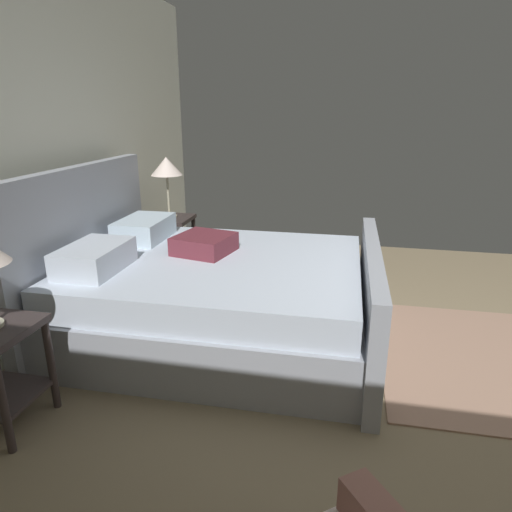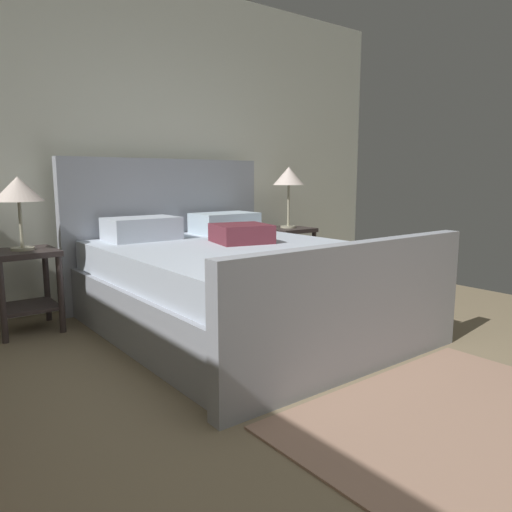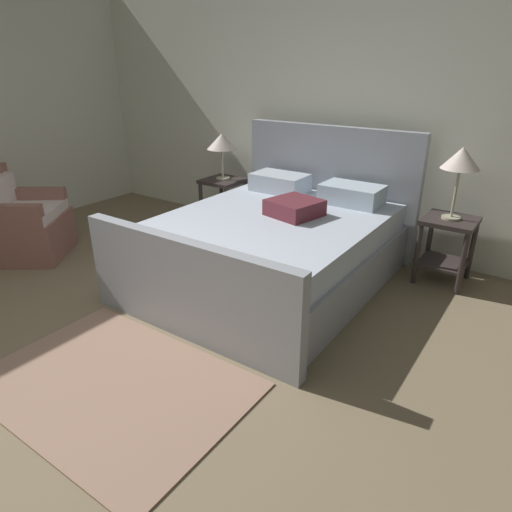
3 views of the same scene
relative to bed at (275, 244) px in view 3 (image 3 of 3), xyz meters
The scene contains 9 objects.
ground_plane 2.11m from the bed, 100.70° to the right, with size 6.14×6.58×0.02m, color #827155.
wall_back 1.73m from the bed, 106.47° to the left, with size 6.26×0.12×2.85m, color silver.
bed is the anchor object (origin of this frame).
nightstand_right 1.53m from the bed, 34.08° to the left, with size 0.44×0.44×0.60m.
table_lamp_right 1.71m from the bed, 34.08° to the left, with size 0.32×0.32×0.62m.
nightstand_left 1.52m from the bed, 146.82° to the left, with size 0.44×0.44×0.60m.
table_lamp_left 1.66m from the bed, 146.82° to the left, with size 0.34×0.34×0.52m.
armchair 2.62m from the bed, 156.95° to the right, with size 1.02×1.01×0.90m.
area_rug 1.88m from the bed, 90.01° to the right, with size 1.66×1.15×0.01m, color #A27D67.
Camera 3 is at (2.42, -1.13, 1.86)m, focal length 31.53 mm.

